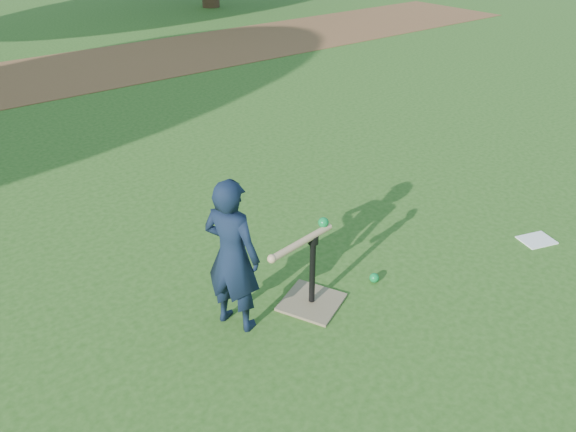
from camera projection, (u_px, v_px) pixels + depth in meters
ground at (288, 281)px, 4.64m from camera, size 80.00×80.00×0.00m
dirt_strip at (24, 79)px, 9.79m from camera, size 24.00×3.00×0.01m
child at (232, 256)px, 3.90m from camera, size 0.43×0.51×1.18m
wiffle_ball_ground at (374, 278)px, 4.61m from camera, size 0.08×0.08×0.08m
clipboard at (537, 240)px, 5.18m from camera, size 0.36×0.31×0.01m
batting_tee at (312, 292)px, 4.33m from camera, size 0.57×0.57×0.61m
swing_action at (304, 239)px, 4.01m from camera, size 0.63×0.17×0.12m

